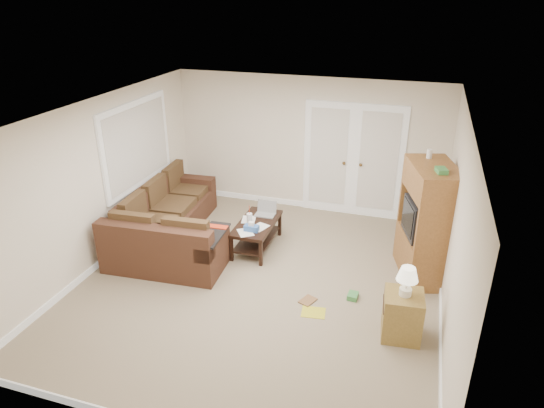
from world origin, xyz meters
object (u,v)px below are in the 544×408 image
(side_cabinet, at_px, (403,312))
(sectional_sofa, at_px, (168,227))
(tv_armoire, at_px, (427,222))
(coffee_table, at_px, (257,233))

(side_cabinet, bearing_deg, sectional_sofa, 157.38)
(sectional_sofa, relative_size, tv_armoire, 1.50)
(coffee_table, relative_size, side_cabinet, 1.16)
(sectional_sofa, height_order, side_cabinet, side_cabinet)
(coffee_table, bearing_deg, tv_armoire, -1.16)
(coffee_table, bearing_deg, side_cabinet, -33.63)
(sectional_sofa, distance_m, side_cabinet, 4.00)
(tv_armoire, height_order, side_cabinet, tv_armoire)
(sectional_sofa, xyz_separation_m, side_cabinet, (3.82, -1.18, 0.02))
(coffee_table, relative_size, tv_armoire, 0.61)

